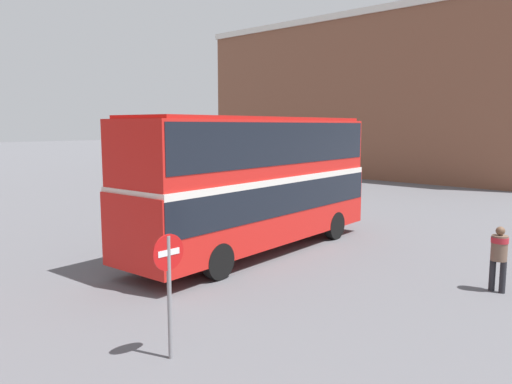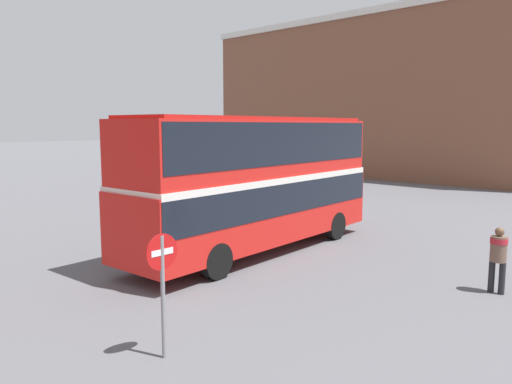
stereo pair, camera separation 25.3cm
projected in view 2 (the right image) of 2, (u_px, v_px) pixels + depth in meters
The scene contains 6 objects.
ground_plane at pixel (226, 252), 16.79m from camera, with size 240.00×240.00×0.00m, color #5B5B60.
building_row_right at pixel (380, 98), 42.90m from camera, with size 9.50×30.16×13.09m.
double_decker_bus at pixel (256, 175), 16.51m from camera, with size 10.39×3.28×4.49m.
pedestrian_foreground at pixel (498, 253), 12.52m from camera, with size 0.44×0.44×1.70m.
parked_car_kerb_near at pixel (222, 185), 28.97m from camera, with size 4.78×2.04×1.45m.
no_entry_sign at pixel (162, 274), 8.93m from camera, with size 0.66×0.08×2.32m.
Camera 2 is at (-11.10, -12.07, 4.22)m, focal length 35.00 mm.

